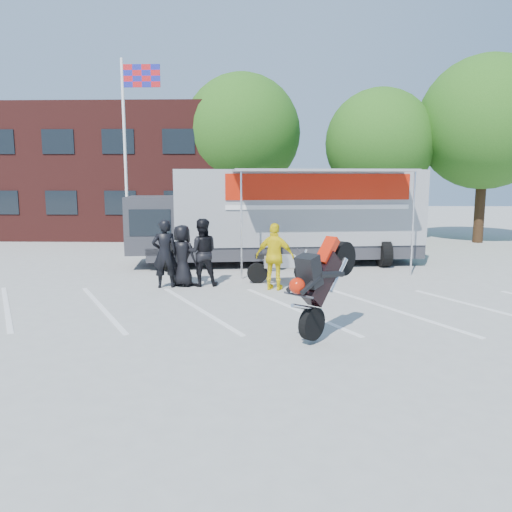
# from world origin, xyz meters

# --- Properties ---
(ground) EXTENTS (100.00, 100.00, 0.00)m
(ground) POSITION_xyz_m (0.00, 0.00, 0.00)
(ground) COLOR #A4A49F
(ground) RESTS_ON ground
(parking_bay_lines) EXTENTS (18.09, 13.33, 0.01)m
(parking_bay_lines) POSITION_xyz_m (0.00, 1.00, 0.01)
(parking_bay_lines) COLOR white
(parking_bay_lines) RESTS_ON ground
(office_building) EXTENTS (18.00, 8.00, 7.00)m
(office_building) POSITION_xyz_m (-10.00, 18.00, 3.50)
(office_building) COLOR #4A1B18
(office_building) RESTS_ON ground
(flagpole) EXTENTS (1.61, 0.12, 8.00)m
(flagpole) POSITION_xyz_m (-6.24, 10.00, 5.05)
(flagpole) COLOR white
(flagpole) RESTS_ON ground
(tree_left) EXTENTS (6.12, 6.12, 8.64)m
(tree_left) POSITION_xyz_m (-2.00, 16.00, 5.57)
(tree_left) COLOR #382314
(tree_left) RESTS_ON ground
(tree_mid) EXTENTS (5.44, 5.44, 7.68)m
(tree_mid) POSITION_xyz_m (5.00, 15.00, 4.94)
(tree_mid) COLOR #382314
(tree_mid) RESTS_ON ground
(tree_right) EXTENTS (6.46, 6.46, 9.12)m
(tree_right) POSITION_xyz_m (10.00, 14.50, 5.88)
(tree_right) COLOR #382314
(tree_right) RESTS_ON ground
(transporter_truck) EXTENTS (11.58, 6.69, 3.49)m
(transporter_truck) POSITION_xyz_m (0.07, 7.71, 0.00)
(transporter_truck) COLOR gray
(transporter_truck) RESTS_ON ground
(parked_motorcycle) EXTENTS (2.21, 1.01, 1.12)m
(parked_motorcycle) POSITION_xyz_m (-0.11, 4.21, 0.00)
(parked_motorcycle) COLOR #BBBBC0
(parked_motorcycle) RESTS_ON ground
(stunt_bike_rider) EXTENTS (1.87, 1.95, 2.17)m
(stunt_bike_rider) POSITION_xyz_m (0.88, -1.03, 0.00)
(stunt_bike_rider) COLOR black
(stunt_bike_rider) RESTS_ON ground
(spectator_leather_a) EXTENTS (1.05, 0.88, 1.83)m
(spectator_leather_a) POSITION_xyz_m (-3.05, 3.62, 0.91)
(spectator_leather_a) COLOR black
(spectator_leather_a) RESTS_ON ground
(spectator_leather_b) EXTENTS (0.82, 0.63, 2.01)m
(spectator_leather_b) POSITION_xyz_m (-3.52, 3.40, 1.00)
(spectator_leather_b) COLOR black
(spectator_leather_b) RESTS_ON ground
(spectator_leather_c) EXTENTS (1.09, 0.91, 2.01)m
(spectator_leather_c) POSITION_xyz_m (-2.48, 3.69, 1.00)
(spectator_leather_c) COLOR black
(spectator_leather_c) RESTS_ON ground
(spectator_hivis) EXTENTS (1.21, 0.77, 1.92)m
(spectator_hivis) POSITION_xyz_m (-0.30, 3.19, 0.96)
(spectator_hivis) COLOR yellow
(spectator_hivis) RESTS_ON ground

